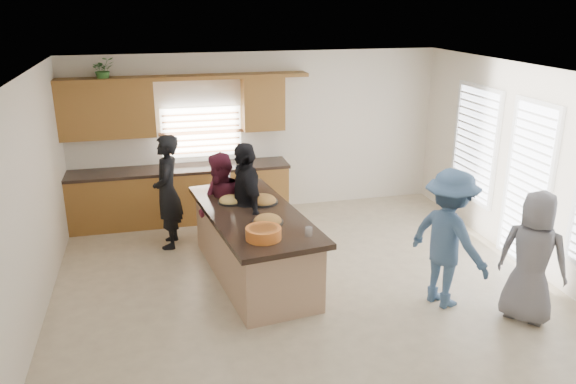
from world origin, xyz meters
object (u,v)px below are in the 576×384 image
object	(u,v)px
salad_bowl	(263,233)
woman_left_front	(246,205)
woman_left_mid	(222,208)
island	(254,246)
woman_right_back	(449,239)
woman_right_front	(533,257)
woman_left_back	(167,192)

from	to	relation	value
salad_bowl	woman_left_front	world-z (taller)	woman_left_front
salad_bowl	woman_left_mid	xyz separation A→B (m)	(-0.30, 1.54, -0.23)
island	woman_left_mid	size ratio (longest dim) A/B	1.77
woman_left_front	salad_bowl	bearing A→B (deg)	-5.13
woman_right_back	woman_right_front	world-z (taller)	woman_right_back
woman_right_front	woman_left_front	bearing A→B (deg)	11.36
island	woman_left_mid	xyz separation A→B (m)	(-0.34, 0.63, 0.35)
woman_right_front	woman_left_back	bearing A→B (deg)	9.98
island	salad_bowl	world-z (taller)	salad_bowl
island	woman_right_front	size ratio (longest dim) A/B	1.76
salad_bowl	woman_left_front	distance (m)	1.30
island	salad_bowl	size ratio (longest dim) A/B	6.66
woman_left_mid	woman_right_front	distance (m)	4.12
woman_left_back	woman_left_mid	distance (m)	1.01
woman_left_back	woman_right_back	bearing A→B (deg)	58.97
woman_right_front	woman_right_back	bearing A→B (deg)	11.34
woman_left_front	woman_right_front	distance (m)	3.72
woman_right_front	woman_left_mid	bearing A→B (deg)	11.23
island	woman_right_front	bearing A→B (deg)	-39.86
island	woman_right_front	distance (m)	3.49
woman_left_mid	woman_right_front	bearing A→B (deg)	35.70
woman_left_back	woman_right_back	distance (m)	4.16
woman_left_front	woman_right_back	world-z (taller)	woman_left_front
woman_left_mid	woman_left_front	world-z (taller)	woman_left_front
woman_right_back	woman_left_front	bearing A→B (deg)	31.57
salad_bowl	woman_right_front	bearing A→B (deg)	-17.40
island	salad_bowl	distance (m)	1.07
woman_left_mid	woman_right_front	xyz separation A→B (m)	(3.29, -2.48, 0.00)
woman_left_mid	woman_left_front	size ratio (longest dim) A/B	0.88
woman_left_back	woman_right_back	xyz separation A→B (m)	(3.25, -2.59, -0.00)
woman_right_back	woman_right_front	size ratio (longest dim) A/B	1.09
woman_left_mid	woman_right_front	size ratio (longest dim) A/B	1.00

